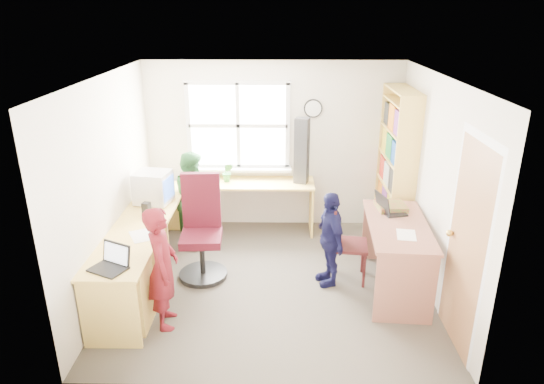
{
  "coord_description": "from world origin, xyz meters",
  "views": [
    {
      "loc": [
        0.08,
        -5.02,
        3.06
      ],
      "look_at": [
        0.0,
        0.25,
        1.05
      ],
      "focal_mm": 32.0,
      "sensor_mm": 36.0,
      "label": 1
    }
  ],
  "objects_px": {
    "crt_monitor": "(153,187)",
    "cd_tower": "(302,151)",
    "wooden_chair": "(344,240)",
    "right_desk": "(396,242)",
    "potted_plant": "(228,172)",
    "person_navy": "(330,239)",
    "laptop_right": "(388,208)",
    "person_green": "(194,199)",
    "person_red": "(163,268)",
    "swivel_chair": "(202,233)",
    "bookshelf": "(396,171)",
    "laptop_left": "(111,263)",
    "l_desk": "(154,259)"
  },
  "relations": [
    {
      "from": "person_red",
      "to": "l_desk",
      "type": "bearing_deg",
      "value": 15.46
    },
    {
      "from": "right_desk",
      "to": "cd_tower",
      "type": "bearing_deg",
      "value": 127.5
    },
    {
      "from": "crt_monitor",
      "to": "laptop_right",
      "type": "height_order",
      "value": "crt_monitor"
    },
    {
      "from": "right_desk",
      "to": "laptop_left",
      "type": "xyz_separation_m",
      "value": [
        -2.91,
        -0.89,
        0.21
      ]
    },
    {
      "from": "wooden_chair",
      "to": "laptop_right",
      "type": "bearing_deg",
      "value": 20.03
    },
    {
      "from": "right_desk",
      "to": "person_red",
      "type": "bearing_deg",
      "value": -160.01
    },
    {
      "from": "person_red",
      "to": "crt_monitor",
      "type": "bearing_deg",
      "value": 7.69
    },
    {
      "from": "person_red",
      "to": "laptop_right",
      "type": "bearing_deg",
      "value": -75.39
    },
    {
      "from": "person_red",
      "to": "bookshelf",
      "type": "bearing_deg",
      "value": -62.17
    },
    {
      "from": "bookshelf",
      "to": "laptop_right",
      "type": "xyz_separation_m",
      "value": [
        -0.29,
        -0.96,
        -0.13
      ]
    },
    {
      "from": "wooden_chair",
      "to": "laptop_left",
      "type": "relative_size",
      "value": 2.26
    },
    {
      "from": "laptop_right",
      "to": "person_green",
      "type": "xyz_separation_m",
      "value": [
        -2.42,
        0.81,
        -0.22
      ]
    },
    {
      "from": "right_desk",
      "to": "person_navy",
      "type": "xyz_separation_m",
      "value": [
        -0.74,
        0.11,
        -0.02
      ]
    },
    {
      "from": "person_green",
      "to": "person_navy",
      "type": "distance_m",
      "value": 2.01
    },
    {
      "from": "swivel_chair",
      "to": "potted_plant",
      "type": "relative_size",
      "value": 4.49
    },
    {
      "from": "wooden_chair",
      "to": "person_red",
      "type": "relative_size",
      "value": 0.73
    },
    {
      "from": "bookshelf",
      "to": "person_navy",
      "type": "height_order",
      "value": "bookshelf"
    },
    {
      "from": "swivel_chair",
      "to": "laptop_left",
      "type": "bearing_deg",
      "value": -122.36
    },
    {
      "from": "bookshelf",
      "to": "laptop_left",
      "type": "height_order",
      "value": "bookshelf"
    },
    {
      "from": "potted_plant",
      "to": "person_navy",
      "type": "relative_size",
      "value": 0.24
    },
    {
      "from": "l_desk",
      "to": "person_red",
      "type": "height_order",
      "value": "person_red"
    },
    {
      "from": "right_desk",
      "to": "potted_plant",
      "type": "height_order",
      "value": "potted_plant"
    },
    {
      "from": "potted_plant",
      "to": "person_navy",
      "type": "distance_m",
      "value": 1.96
    },
    {
      "from": "swivel_chair",
      "to": "person_navy",
      "type": "distance_m",
      "value": 1.52
    },
    {
      "from": "wooden_chair",
      "to": "right_desk",
      "type": "bearing_deg",
      "value": -13.29
    },
    {
      "from": "swivel_chair",
      "to": "potted_plant",
      "type": "distance_m",
      "value": 1.3
    },
    {
      "from": "l_desk",
      "to": "crt_monitor",
      "type": "bearing_deg",
      "value": 101.37
    },
    {
      "from": "cd_tower",
      "to": "person_green",
      "type": "height_order",
      "value": "cd_tower"
    },
    {
      "from": "cd_tower",
      "to": "laptop_left",
      "type": "bearing_deg",
      "value": -110.39
    },
    {
      "from": "laptop_left",
      "to": "person_navy",
      "type": "relative_size",
      "value": 0.37
    },
    {
      "from": "cd_tower",
      "to": "person_navy",
      "type": "relative_size",
      "value": 0.81
    },
    {
      "from": "bookshelf",
      "to": "person_red",
      "type": "relative_size",
      "value": 1.62
    },
    {
      "from": "laptop_right",
      "to": "person_navy",
      "type": "bearing_deg",
      "value": 92.6
    },
    {
      "from": "wooden_chair",
      "to": "cd_tower",
      "type": "relative_size",
      "value": 1.03
    },
    {
      "from": "l_desk",
      "to": "person_red",
      "type": "xyz_separation_m",
      "value": [
        0.24,
        -0.53,
        0.19
      ]
    },
    {
      "from": "potted_plant",
      "to": "person_green",
      "type": "distance_m",
      "value": 0.63
    },
    {
      "from": "swivel_chair",
      "to": "laptop_right",
      "type": "xyz_separation_m",
      "value": [
        2.2,
        0.03,
        0.33
      ]
    },
    {
      "from": "wooden_chair",
      "to": "crt_monitor",
      "type": "xyz_separation_m",
      "value": [
        -2.33,
        0.53,
        0.45
      ]
    },
    {
      "from": "swivel_chair",
      "to": "cd_tower",
      "type": "bearing_deg",
      "value": 41.79
    },
    {
      "from": "person_red",
      "to": "person_navy",
      "type": "distance_m",
      "value": 1.93
    },
    {
      "from": "swivel_chair",
      "to": "laptop_right",
      "type": "relative_size",
      "value": 3.1
    },
    {
      "from": "right_desk",
      "to": "person_red",
      "type": "xyz_separation_m",
      "value": [
        -2.48,
        -0.71,
        0.05
      ]
    },
    {
      "from": "bookshelf",
      "to": "person_navy",
      "type": "distance_m",
      "value": 1.59
    },
    {
      "from": "crt_monitor",
      "to": "laptop_right",
      "type": "xyz_separation_m",
      "value": [
        2.85,
        -0.41,
        -0.09
      ]
    },
    {
      "from": "l_desk",
      "to": "person_green",
      "type": "height_order",
      "value": "person_green"
    },
    {
      "from": "wooden_chair",
      "to": "person_navy",
      "type": "bearing_deg",
      "value": -146.56
    },
    {
      "from": "bookshelf",
      "to": "laptop_left",
      "type": "distance_m",
      "value": 3.84
    },
    {
      "from": "crt_monitor",
      "to": "cd_tower",
      "type": "height_order",
      "value": "cd_tower"
    },
    {
      "from": "right_desk",
      "to": "cd_tower",
      "type": "xyz_separation_m",
      "value": [
        -1.02,
        1.53,
        0.62
      ]
    },
    {
      "from": "bookshelf",
      "to": "person_navy",
      "type": "xyz_separation_m",
      "value": [
        -0.98,
        -1.18,
        -0.43
      ]
    }
  ]
}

